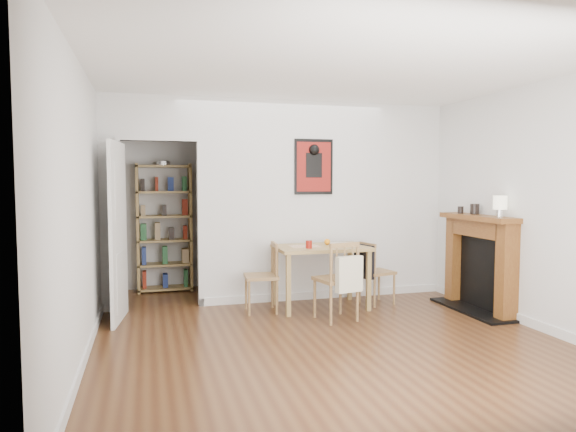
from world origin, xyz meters
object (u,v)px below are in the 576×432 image
object	(u,v)px
chair_left	(261,277)
mantel_lamp	(500,204)
chair_front	(337,280)
ceramic_jar_a	(475,209)
red_glass	(309,244)
notebook	(343,244)
dining_table	(321,254)
fireplace	(480,260)
orange_fruit	(327,242)
bookshelf	(164,228)
chair_right	(376,272)
ceramic_jar_b	(461,210)

from	to	relation	value
chair_left	mantel_lamp	xyz separation A→B (m)	(2.53, -1.00, 0.89)
chair_front	ceramic_jar_a	distance (m)	1.98
red_glass	notebook	distance (m)	0.57
chair_left	ceramic_jar_a	world-z (taller)	ceramic_jar_a
dining_table	fireplace	xyz separation A→B (m)	(1.81, -0.63, -0.06)
ceramic_jar_a	chair_left	bearing A→B (deg)	169.28
orange_fruit	mantel_lamp	world-z (taller)	mantel_lamp
fireplace	orange_fruit	size ratio (longest dim) A/B	16.92
ceramic_jar_a	dining_table	bearing A→B (deg)	164.78
mantel_lamp	ceramic_jar_a	world-z (taller)	mantel_lamp
dining_table	notebook	world-z (taller)	notebook
bookshelf	red_glass	bearing A→B (deg)	-46.19
chair_front	chair_left	bearing A→B (deg)	142.88
dining_table	ceramic_jar_a	bearing A→B (deg)	-15.22
dining_table	fireplace	bearing A→B (deg)	-19.19
mantel_lamp	chair_front	bearing A→B (deg)	166.37
chair_right	dining_table	bearing A→B (deg)	-179.56
chair_left	notebook	distance (m)	1.13
chair_right	ceramic_jar_b	world-z (taller)	ceramic_jar_b
chair_front	ceramic_jar_a	bearing A→B (deg)	2.45
mantel_lamp	bookshelf	bearing A→B (deg)	144.95
notebook	ceramic_jar_b	world-z (taller)	ceramic_jar_b
dining_table	chair_front	xyz separation A→B (m)	(-0.01, -0.57, -0.22)
chair_right	bookshelf	world-z (taller)	bookshelf
ceramic_jar_b	orange_fruit	bearing A→B (deg)	164.84
red_glass	mantel_lamp	bearing A→B (deg)	-23.01
orange_fruit	ceramic_jar_b	xyz separation A→B (m)	(1.61, -0.44, 0.40)
bookshelf	orange_fruit	world-z (taller)	bookshelf
bookshelf	orange_fruit	xyz separation A→B (m)	(1.94, -1.41, -0.09)
chair_right	ceramic_jar_b	distance (m)	1.31
chair_front	mantel_lamp	distance (m)	2.03
red_glass	mantel_lamp	xyz separation A→B (m)	(1.99, -0.84, 0.49)
dining_table	orange_fruit	xyz separation A→B (m)	(0.12, 0.11, 0.13)
fireplace	ceramic_jar_b	world-z (taller)	ceramic_jar_b
fireplace	red_glass	xyz separation A→B (m)	(-2.02, 0.47, 0.20)
red_glass	chair_right	bearing A→B (deg)	9.97
chair_right	notebook	size ratio (longest dim) A/B	2.50
dining_table	red_glass	world-z (taller)	red_glass
red_glass	ceramic_jar_a	size ratio (longest dim) A/B	0.75
fireplace	ceramic_jar_a	bearing A→B (deg)	88.59
chair_front	bookshelf	size ratio (longest dim) A/B	0.50
chair_right	red_glass	xyz separation A→B (m)	(-0.95, -0.17, 0.40)
chair_left	red_glass	distance (m)	0.69
dining_table	notebook	size ratio (longest dim) A/B	3.53
chair_right	orange_fruit	distance (m)	0.74
bookshelf	mantel_lamp	size ratio (longest dim) A/B	7.45
chair_left	chair_front	bearing A→B (deg)	-37.12
chair_right	ceramic_jar_a	distance (m)	1.43
chair_right	fireplace	distance (m)	1.26
orange_fruit	red_glass	bearing A→B (deg)	-140.44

